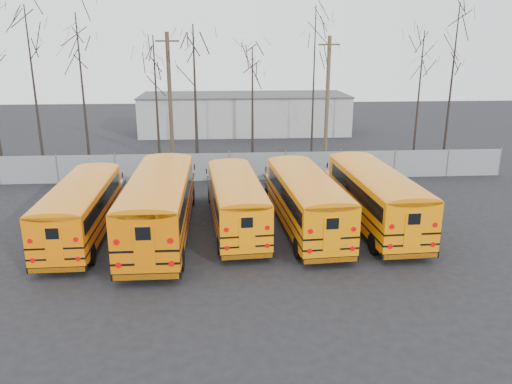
{
  "coord_description": "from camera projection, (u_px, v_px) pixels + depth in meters",
  "views": [
    {
      "loc": [
        -0.53,
        -22.58,
        9.49
      ],
      "look_at": [
        1.3,
        3.61,
        1.6
      ],
      "focal_mm": 35.0,
      "sensor_mm": 36.0,
      "label": 1
    }
  ],
  "objects": [
    {
      "name": "tree_7",
      "position": [
        418.0,
        100.0,
        39.04
      ],
      "size": [
        0.26,
        0.26,
        10.35
      ],
      "primitive_type": "cone",
      "color": "black",
      "rests_on": "ground"
    },
    {
      "name": "tree_2",
      "position": [
        83.0,
        92.0,
        38.24
      ],
      "size": [
        0.26,
        0.26,
        11.63
      ],
      "primitive_type": "cone",
      "color": "black",
      "rests_on": "ground"
    },
    {
      "name": "bus_c",
      "position": [
        236.0,
        198.0,
        26.02
      ],
      "size": [
        3.19,
        10.61,
        2.93
      ],
      "rotation": [
        0.0,
        0.0,
        0.08
      ],
      "color": "black",
      "rests_on": "ground"
    },
    {
      "name": "bus_a",
      "position": [
        82.0,
        205.0,
        24.78
      ],
      "size": [
        2.6,
        10.61,
        2.96
      ],
      "rotation": [
        0.0,
        0.0,
        0.02
      ],
      "color": "black",
      "rests_on": "ground"
    },
    {
      "name": "tree_8",
      "position": [
        451.0,
        84.0,
        40.71
      ],
      "size": [
        0.26,
        0.26,
        12.5
      ],
      "primitive_type": "cone",
      "color": "black",
      "rests_on": "ground"
    },
    {
      "name": "tree_4",
      "position": [
        195.0,
        100.0,
        37.28
      ],
      "size": [
        0.26,
        0.26,
        10.76
      ],
      "primitive_type": "cone",
      "color": "black",
      "rests_on": "ground"
    },
    {
      "name": "bus_b",
      "position": [
        160.0,
        200.0,
        24.66
      ],
      "size": [
        2.81,
        12.16,
        3.4
      ],
      "rotation": [
        0.0,
        0.0,
        -0.0
      ],
      "color": "black",
      "rests_on": "ground"
    },
    {
      "name": "utility_pole_left",
      "position": [
        170.0,
        98.0,
        39.45
      ],
      "size": [
        1.83,
        0.32,
        10.28
      ],
      "rotation": [
        0.0,
        0.0,
        0.09
      ],
      "color": "#433426",
      "rests_on": "ground"
    },
    {
      "name": "tree_3",
      "position": [
        157.0,
        106.0,
        36.78
      ],
      "size": [
        0.26,
        0.26,
        10.0
      ],
      "primitive_type": "cone",
      "color": "black",
      "rests_on": "ground"
    },
    {
      "name": "utility_pole_right",
      "position": [
        327.0,
        99.0,
        40.3
      ],
      "size": [
        1.77,
        0.5,
        9.99
      ],
      "rotation": [
        0.0,
        0.0,
        0.21
      ],
      "color": "brown",
      "rests_on": "ground"
    },
    {
      "name": "distant_building",
      "position": [
        244.0,
        114.0,
        54.47
      ],
      "size": [
        22.0,
        8.0,
        4.0
      ],
      "primitive_type": "cube",
      "color": "#A4A39F",
      "rests_on": "ground"
    },
    {
      "name": "bus_d",
      "position": [
        305.0,
        197.0,
        25.82
      ],
      "size": [
        3.3,
        11.19,
        3.09
      ],
      "rotation": [
        0.0,
        0.0,
        0.07
      ],
      "color": "black",
      "rests_on": "ground"
    },
    {
      "name": "fence",
      "position": [
        230.0,
        167.0,
        35.51
      ],
      "size": [
        40.0,
        0.04,
        2.0
      ],
      "primitive_type": "cube",
      "color": "gray",
      "rests_on": "ground"
    },
    {
      "name": "tree_5",
      "position": [
        252.0,
        107.0,
        39.22
      ],
      "size": [
        0.26,
        0.26,
        9.18
      ],
      "primitive_type": "cone",
      "color": "black",
      "rests_on": "ground"
    },
    {
      "name": "bus_e",
      "position": [
        374.0,
        193.0,
        26.35
      ],
      "size": [
        3.08,
        11.46,
        3.18
      ],
      "rotation": [
        0.0,
        0.0,
        0.04
      ],
      "color": "black",
      "rests_on": "ground"
    },
    {
      "name": "tree_1",
      "position": [
        35.0,
        93.0,
        36.02
      ],
      "size": [
        0.26,
        0.26,
        11.99
      ],
      "primitive_type": "cone",
      "color": "black",
      "rests_on": "ground"
    },
    {
      "name": "ground",
      "position": [
        235.0,
        245.0,
        24.34
      ],
      "size": [
        120.0,
        120.0,
        0.0
      ],
      "primitive_type": "plane",
      "color": "black",
      "rests_on": "ground"
    },
    {
      "name": "tree_6",
      "position": [
        313.0,
        89.0,
        38.27
      ],
      "size": [
        0.26,
        0.26,
        12.14
      ],
      "primitive_type": "cone",
      "color": "black",
      "rests_on": "ground"
    }
  ]
}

